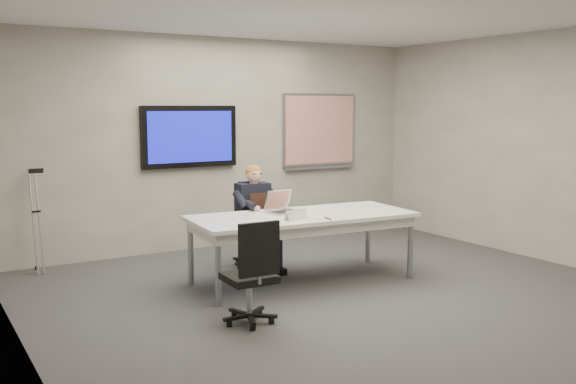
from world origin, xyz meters
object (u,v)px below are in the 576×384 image
conference_table (302,222)px  laptop (282,207)px  office_chair_far (252,241)px  office_chair_near (251,292)px  seated_person (260,228)px

conference_table → laptop: bearing=122.9°
office_chair_far → office_chair_near: bearing=-96.4°
office_chair_near → laptop: (1.00, 1.16, 0.51)m
office_chair_far → seated_person: size_ratio=0.80×
office_chair_near → seated_person: bearing=-119.5°
office_chair_near → laptop: laptop is taller
conference_table → laptop: 0.29m
conference_table → laptop: (-0.12, 0.23, 0.14)m
office_chair_near → laptop: bearing=-129.3°
office_chair_far → laptop: size_ratio=2.61×
office_chair_far → conference_table: bearing=-59.7°
conference_table → office_chair_near: office_chair_near is taller
seated_person → laptop: bearing=-79.7°
conference_table → office_chair_far: size_ratio=2.55×
conference_table → office_chair_far: 0.98m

